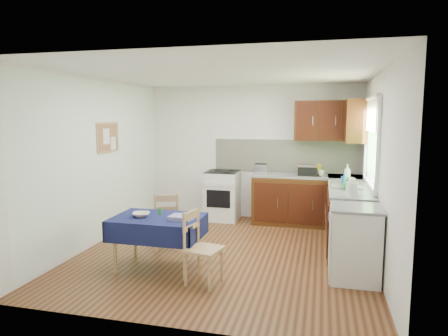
% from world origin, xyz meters
% --- Properties ---
extents(floor, '(4.20, 4.20, 0.00)m').
position_xyz_m(floor, '(0.00, 0.00, 0.00)').
color(floor, '#452012').
rests_on(floor, ground).
extents(ceiling, '(4.00, 4.20, 0.02)m').
position_xyz_m(ceiling, '(0.00, 0.00, 2.50)').
color(ceiling, white).
rests_on(ceiling, wall_back).
extents(wall_back, '(4.00, 0.02, 2.50)m').
position_xyz_m(wall_back, '(0.00, 2.10, 1.25)').
color(wall_back, silver).
rests_on(wall_back, ground).
extents(wall_front, '(4.00, 0.02, 2.50)m').
position_xyz_m(wall_front, '(0.00, -2.10, 1.25)').
color(wall_front, silver).
rests_on(wall_front, ground).
extents(wall_left, '(0.02, 4.20, 2.50)m').
position_xyz_m(wall_left, '(-2.00, 0.00, 1.25)').
color(wall_left, white).
rests_on(wall_left, ground).
extents(wall_right, '(0.02, 4.20, 2.50)m').
position_xyz_m(wall_right, '(2.00, 0.00, 1.25)').
color(wall_right, silver).
rests_on(wall_right, ground).
extents(base_cabinets, '(1.90, 2.30, 0.86)m').
position_xyz_m(base_cabinets, '(1.36, 1.26, 0.43)').
color(base_cabinets, '#341809').
rests_on(base_cabinets, ground).
extents(worktop_back, '(1.90, 0.60, 0.04)m').
position_xyz_m(worktop_back, '(1.05, 1.80, 0.88)').
color(worktop_back, slate).
rests_on(worktop_back, base_cabinets).
extents(worktop_right, '(0.60, 1.70, 0.04)m').
position_xyz_m(worktop_right, '(1.70, 0.65, 0.88)').
color(worktop_right, slate).
rests_on(worktop_right, base_cabinets).
extents(worktop_corner, '(0.60, 0.60, 0.04)m').
position_xyz_m(worktop_corner, '(1.70, 1.80, 0.88)').
color(worktop_corner, slate).
rests_on(worktop_corner, base_cabinets).
extents(splashback, '(2.70, 0.02, 0.60)m').
position_xyz_m(splashback, '(0.65, 2.08, 1.20)').
color(splashback, beige).
rests_on(splashback, wall_back).
extents(upper_cabinets, '(1.20, 0.85, 0.70)m').
position_xyz_m(upper_cabinets, '(1.52, 1.80, 1.85)').
color(upper_cabinets, '#341809').
rests_on(upper_cabinets, wall_back).
extents(stove, '(0.60, 0.61, 0.92)m').
position_xyz_m(stove, '(-0.50, 1.80, 0.46)').
color(stove, silver).
rests_on(stove, ground).
extents(window, '(0.04, 1.48, 1.26)m').
position_xyz_m(window, '(1.97, 0.70, 1.65)').
color(window, '#325C26').
rests_on(window, wall_right).
extents(fridge, '(0.58, 0.60, 0.89)m').
position_xyz_m(fridge, '(1.70, -0.55, 0.44)').
color(fridge, silver).
rests_on(fridge, ground).
extents(corkboard, '(0.04, 0.62, 0.47)m').
position_xyz_m(corkboard, '(-1.97, 0.30, 1.60)').
color(corkboard, '#A17650').
rests_on(corkboard, wall_left).
extents(dining_table, '(1.11, 0.75, 0.67)m').
position_xyz_m(dining_table, '(-0.69, -0.77, 0.57)').
color(dining_table, '#101641').
rests_on(dining_table, ground).
extents(chair_far, '(0.47, 0.47, 0.85)m').
position_xyz_m(chair_far, '(-0.84, -0.09, 0.45)').
color(chair_far, '#A17650').
rests_on(chair_far, ground).
extents(chair_near, '(0.45, 0.45, 0.86)m').
position_xyz_m(chair_near, '(-0.04, -1.08, 0.46)').
color(chair_near, '#A17650').
rests_on(chair_near, ground).
extents(toaster, '(0.24, 0.15, 0.18)m').
position_xyz_m(toaster, '(0.22, 1.80, 0.98)').
color(toaster, silver).
rests_on(toaster, worktop_back).
extents(sandwich_press, '(0.32, 0.28, 0.19)m').
position_xyz_m(sandwich_press, '(1.05, 1.75, 0.99)').
color(sandwich_press, black).
rests_on(sandwich_press, worktop_back).
extents(sauce_bottle, '(0.05, 0.05, 0.20)m').
position_xyz_m(sauce_bottle, '(0.94, 1.64, 1.00)').
color(sauce_bottle, red).
rests_on(sauce_bottle, worktop_back).
extents(yellow_packet, '(0.16, 0.13, 0.18)m').
position_xyz_m(yellow_packet, '(1.22, 1.97, 0.99)').
color(yellow_packet, gold).
rests_on(yellow_packet, worktop_back).
extents(dish_rack, '(0.43, 0.33, 0.20)m').
position_xyz_m(dish_rack, '(1.65, 0.66, 0.92)').
color(dish_rack, gray).
rests_on(dish_rack, worktop_right).
extents(kettle, '(0.15, 0.15, 0.25)m').
position_xyz_m(kettle, '(1.68, -0.04, 1.01)').
color(kettle, silver).
rests_on(kettle, worktop_right).
extents(cup, '(0.17, 0.17, 0.10)m').
position_xyz_m(cup, '(1.28, 1.74, 0.95)').
color(cup, white).
rests_on(cup, worktop_back).
extents(soap_bottle_a, '(0.12, 0.12, 0.28)m').
position_xyz_m(soap_bottle_a, '(1.68, 1.14, 1.04)').
color(soap_bottle_a, silver).
rests_on(soap_bottle_a, worktop_right).
extents(soap_bottle_b, '(0.10, 0.10, 0.17)m').
position_xyz_m(soap_bottle_b, '(1.64, 0.98, 0.99)').
color(soap_bottle_b, '#1C65A7').
rests_on(soap_bottle_b, worktop_right).
extents(soap_bottle_c, '(0.20, 0.20, 0.18)m').
position_xyz_m(soap_bottle_c, '(1.65, 0.41, 0.99)').
color(soap_bottle_c, '#248629').
rests_on(soap_bottle_c, worktop_right).
extents(plate_bowl, '(0.27, 0.27, 0.05)m').
position_xyz_m(plate_bowl, '(-0.90, -0.81, 0.70)').
color(plate_bowl, beige).
rests_on(plate_bowl, dining_table).
extents(book, '(0.20, 0.23, 0.02)m').
position_xyz_m(book, '(-0.37, -0.64, 0.68)').
color(book, white).
rests_on(book, dining_table).
extents(spice_jar, '(0.04, 0.04, 0.09)m').
position_xyz_m(spice_jar, '(-0.71, -0.65, 0.71)').
color(spice_jar, '#258826').
rests_on(spice_jar, dining_table).
extents(tea_towel, '(0.30, 0.24, 0.05)m').
position_xyz_m(tea_towel, '(-0.36, -0.82, 0.70)').
color(tea_towel, navy).
rests_on(tea_towel, dining_table).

